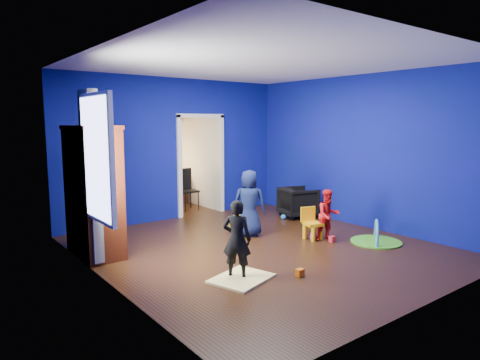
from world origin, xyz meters
TOP-DOWN VIEW (x-y plane):
  - floor at (0.00, 0.00)m, footprint 5.00×5.50m
  - ceiling at (0.00, 0.00)m, footprint 5.00×5.50m
  - wall_back at (0.00, 2.75)m, footprint 5.00×0.02m
  - wall_front at (0.00, -2.75)m, footprint 5.00×0.02m
  - wall_left at (-2.50, 0.00)m, footprint 0.02×5.50m
  - wall_right at (2.50, 0.00)m, footprint 0.02×5.50m
  - alcove at (0.60, 3.62)m, footprint 1.00×1.75m
  - armchair at (2.10, 1.27)m, footprint 0.87×0.85m
  - child_black at (-1.10, -0.80)m, footprint 0.43×0.44m
  - child_navy at (0.32, 0.71)m, footprint 0.68×0.66m
  - toddler_red at (1.20, -0.34)m, footprint 0.52×0.46m
  - vase at (-2.22, 0.99)m, footprint 0.25×0.25m
  - potted_plant at (-2.22, 1.51)m, footprint 0.26×0.26m
  - tv_armoire at (-2.22, 1.29)m, footprint 0.58×1.14m
  - crt_tv at (-2.18, 1.29)m, footprint 0.46×0.70m
  - yellow_blanket at (-1.10, -0.90)m, footprint 0.89×0.79m
  - hopper_ball at (0.27, 0.96)m, footprint 0.35×0.35m
  - kid_chair at (1.05, -0.14)m, footprint 0.35×0.35m
  - play_mat at (1.74, -0.92)m, footprint 0.84×0.84m
  - toy_arch at (1.74, -0.92)m, footprint 0.63×0.50m
  - window_left at (-2.48, 0.35)m, footprint 0.03×0.95m
  - curtain at (-2.37, 0.90)m, footprint 0.14×0.42m
  - doorway at (0.60, 2.75)m, footprint 1.16×0.10m
  - study_desk at (0.60, 4.26)m, footprint 0.88×0.44m
  - desk_monitor at (0.60, 4.38)m, footprint 0.40×0.05m
  - desk_lamp at (0.32, 4.32)m, footprint 0.14×0.14m
  - folding_chair at (0.60, 3.30)m, footprint 0.40×0.40m
  - book_shelf at (0.60, 4.37)m, footprint 0.88×0.24m
  - toy_0 at (1.18, -0.46)m, footprint 0.10×0.08m
  - toy_1 at (1.68, 1.28)m, footprint 0.11×0.11m
  - toy_2 at (-0.42, -1.28)m, footprint 0.10×0.08m
  - toy_3 at (1.09, -0.08)m, footprint 0.10×0.08m

SIDE VIEW (x-z plane):
  - floor at x=0.00m, z-range -0.01..0.01m
  - play_mat at x=1.74m, z-range 0.00..0.02m
  - yellow_blanket at x=-1.10m, z-range 0.00..0.03m
  - toy_arch at x=1.74m, z-range -0.36..0.40m
  - toy_0 at x=1.18m, z-range 0.00..0.10m
  - toy_2 at x=-0.42m, z-range 0.00..0.10m
  - toy_3 at x=1.09m, z-range 0.00..0.10m
  - toy_1 at x=1.68m, z-range 0.00..0.11m
  - hopper_ball at x=0.27m, z-range 0.00..0.35m
  - kid_chair at x=1.05m, z-range 0.00..0.50m
  - armchair at x=2.10m, z-range 0.00..0.64m
  - study_desk at x=0.60m, z-range 0.00..0.75m
  - toddler_red at x=1.20m, z-range 0.00..0.88m
  - folding_chair at x=0.60m, z-range 0.00..0.92m
  - child_black at x=-1.10m, z-range 0.00..1.03m
  - child_navy at x=0.32m, z-range 0.00..1.18m
  - desk_lamp at x=0.32m, z-range 0.86..1.00m
  - desk_monitor at x=0.60m, z-range 0.79..1.11m
  - tv_armoire at x=-2.22m, z-range 0.00..1.96m
  - crt_tv at x=-2.18m, z-range 0.75..1.29m
  - doorway at x=0.60m, z-range 0.00..2.10m
  - alcove at x=0.60m, z-range 0.00..2.50m
  - curtain at x=-2.37m, z-range 0.05..2.45m
  - wall_back at x=0.00m, z-range 0.00..2.90m
  - wall_front at x=0.00m, z-range 0.00..2.90m
  - wall_left at x=-2.50m, z-range 0.00..2.90m
  - wall_right at x=2.50m, z-range 0.00..2.90m
  - window_left at x=-2.48m, z-range 0.77..2.33m
  - book_shelf at x=0.60m, z-range 2.00..2.04m
  - vase at x=-2.22m, z-range 1.96..2.16m
  - potted_plant at x=-2.22m, z-range 1.96..2.32m
  - ceiling at x=0.00m, z-range 2.90..2.90m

